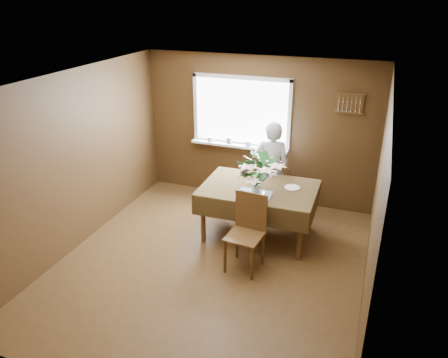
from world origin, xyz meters
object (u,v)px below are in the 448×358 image
(chair_far, at_px, (274,183))
(chair_near, at_px, (247,229))
(flower_bouquet, at_px, (257,171))
(seated_woman, at_px, (271,169))
(dining_table, at_px, (259,193))

(chair_far, distance_m, chair_near, 1.67)
(chair_near, relative_size, flower_bouquet, 1.70)
(chair_far, relative_size, seated_woman, 0.59)
(chair_near, bearing_deg, chair_far, 97.75)
(chair_near, distance_m, seated_woman, 1.59)
(chair_near, bearing_deg, dining_table, 101.22)
(dining_table, relative_size, chair_near, 1.62)
(dining_table, height_order, chair_near, chair_near)
(chair_far, bearing_deg, flower_bouquet, 72.81)
(chair_far, xyz_separation_m, seated_woman, (-0.03, -0.10, 0.29))
(seated_woman, height_order, flower_bouquet, seated_woman)
(dining_table, xyz_separation_m, chair_near, (0.07, -0.81, -0.15))
(chair_far, height_order, flower_bouquet, flower_bouquet)
(seated_woman, distance_m, flower_bouquet, 1.05)
(flower_bouquet, bearing_deg, chair_far, 89.55)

